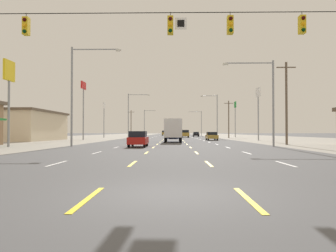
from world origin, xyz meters
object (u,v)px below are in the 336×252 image
Objects in this scene: pole_sign_left_row_0 at (9,82)px; suv_center_turn_farther at (173,134)px; sedan_far_right_distant_a at (196,134)px; pole_sign_left_row_2 at (104,112)px; hatchback_inner_left_nearest at (138,139)px; streetlight_right_row_1 at (216,113)px; pole_sign_right_row_1 at (258,100)px; streetlight_right_row_0 at (267,95)px; pole_sign_left_row_1 at (83,96)px; sedan_far_right_mid at (212,136)px; box_truck_center_turn_near at (173,129)px; streetlight_left_row_2 at (146,121)px; suv_inner_left_distant_c at (164,133)px; suv_inner_right_far at (185,134)px; streetlight_left_row_0 at (77,88)px; streetlight_left_row_1 at (131,112)px; sedan_inner_right_distant_b at (183,134)px; pole_sign_right_row_2 at (235,111)px; sedan_center_turn_midfar at (173,135)px; sedan_center_turn_farthest at (173,134)px; streetlight_right_row_2 at (200,121)px.

suv_center_turn_farther is at bearing 72.69° from pole_sign_left_row_0.
sedan_far_right_distant_a is 31.17m from pole_sign_left_row_2.
hatchback_inner_left_nearest is 42.90m from streetlight_right_row_1.
streetlight_right_row_1 is (-4.95, 17.36, -1.23)m from pole_sign_right_row_1.
pole_sign_left_row_1 is at bearing 135.79° from streetlight_right_row_0.
suv_center_turn_farther is at bearing 128.86° from streetlight_right_row_1.
sedan_far_right_mid is 28.96m from suv_center_turn_farther.
streetlight_left_row_2 reaches higher than box_truck_center_turn_near.
streetlight_left_row_2 reaches higher than suv_inner_left_distant_c.
streetlight_left_row_2 reaches higher than suv_inner_right_far.
streetlight_left_row_1 reaches higher than streetlight_left_row_0.
pole_sign_left_row_0 is at bearing -122.64° from streetlight_right_row_1.
sedan_far_right_distant_a is 1.00× the size of sedan_inner_right_distant_b.
pole_sign_right_row_2 is 15.68m from streetlight_right_row_1.
sedan_far_right_distant_a is 0.50× the size of pole_sign_right_row_1.
sedan_center_turn_midfar and sedan_center_turn_farthest have the same top height.
streetlight_right_row_1 is (9.66, -22.17, 4.97)m from sedan_center_turn_farthest.
streetlight_right_row_0 is at bearing -97.95° from pole_sign_right_row_2.
suv_inner_right_far is 0.57× the size of pole_sign_left_row_0.
sedan_inner_right_distant_b is 0.53× the size of pole_sign_left_row_0.
suv_inner_right_far is at bearing -168.13° from pole_sign_right_row_2.
pole_sign_right_row_2 is at bearing -74.10° from streetlight_right_row_2.
streetlight_right_row_0 is (9.33, -51.61, 4.15)m from suv_center_turn_farther.
suv_center_turn_farther is 55.16m from pole_sign_left_row_0.
streetlight_right_row_1 is at bearing 24.67° from sedan_center_turn_midfar.
streetlight_right_row_0 is 44.07m from streetlight_left_row_1.
streetlight_right_row_1 is (6.28, -32.20, 4.97)m from sedan_inner_right_distant_b.
sedan_center_turn_farthest is 24.78m from streetlight_left_row_1.
streetlight_right_row_1 is (13.08, 40.56, 4.94)m from hatchback_inner_left_nearest.
box_truck_center_turn_near reaches higher than suv_inner_left_distant_c.
sedan_center_turn_farthest is at bearing 153.73° from pole_sign_right_row_2.
streetlight_right_row_2 is (19.24, 39.69, -0.75)m from streetlight_left_row_1.
sedan_far_right_mid is at bearing 96.41° from streetlight_right_row_0.
streetlight_right_row_2 is (19.22, 79.39, -0.68)m from streetlight_left_row_0.
streetlight_right_row_2 is (27.23, 31.35, -1.40)m from pole_sign_left_row_2.
pole_sign_left_row_2 is at bearing 116.70° from box_truck_center_turn_near.
streetlight_right_row_0 reaches higher than suv_inner_right_far.
sedan_far_right_distant_a is 66.13m from streetlight_right_row_0.
streetlight_left_row_1 reaches higher than streetlight_left_row_2.
streetlight_right_row_1 is at bearing 105.93° from pole_sign_right_row_1.
box_truck_center_turn_near is 59.16m from sedan_inner_right_distant_b.
pole_sign_left_row_1 is at bearing -139.39° from pole_sign_right_row_2.
streetlight_left_row_0 is (-9.70, -12.84, 4.10)m from box_truck_center_turn_near.
sedan_center_turn_midfar is 36.77m from sedan_inner_right_distant_b.
hatchback_inner_left_nearest is at bearing -7.81° from streetlight_left_row_0.
pole_sign_left_row_1 is at bearing -121.72° from suv_center_turn_farther.
pole_sign_left_row_1 is 1.04× the size of streetlight_left_row_1.
sedan_far_right_distant_a is at bearing 70.70° from pole_sign_left_row_0.
sedan_far_right_mid is at bearing -80.03° from sedan_center_turn_farthest.
pole_sign_left_row_0 is at bearing -89.80° from pole_sign_left_row_1.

